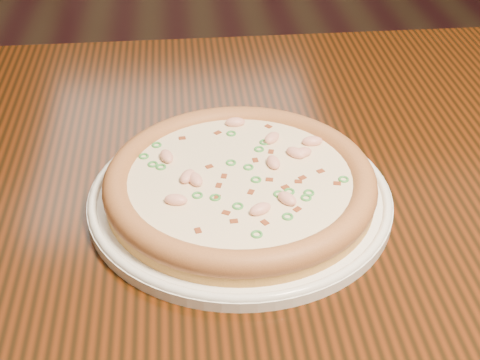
{
  "coord_description": "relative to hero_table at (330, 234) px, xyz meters",
  "views": [
    {
      "loc": [
        0.01,
        -1.58,
        1.2
      ],
      "look_at": [
        0.07,
        -0.99,
        0.78
      ],
      "focal_mm": 50.0,
      "sensor_mm": 36.0,
      "label": 1
    }
  ],
  "objects": [
    {
      "name": "pizza",
      "position": [
        -0.12,
        -0.05,
        0.13
      ],
      "size": [
        0.3,
        0.3,
        0.03
      ],
      "color": "tan",
      "rests_on": "plate"
    },
    {
      "name": "plate",
      "position": [
        -0.12,
        -0.05,
        0.11
      ],
      "size": [
        0.33,
        0.33,
        0.02
      ],
      "color": "white",
      "rests_on": "hero_table"
    },
    {
      "name": "hero_table",
      "position": [
        0.0,
        0.0,
        0.0
      ],
      "size": [
        1.2,
        0.8,
        0.75
      ],
      "color": "black",
      "rests_on": "ground"
    },
    {
      "name": "ground",
      "position": [
        -0.19,
        0.94,
        -0.65
      ],
      "size": [
        9.0,
        9.0,
        0.0
      ],
      "primitive_type": "plane",
      "color": "black"
    }
  ]
}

